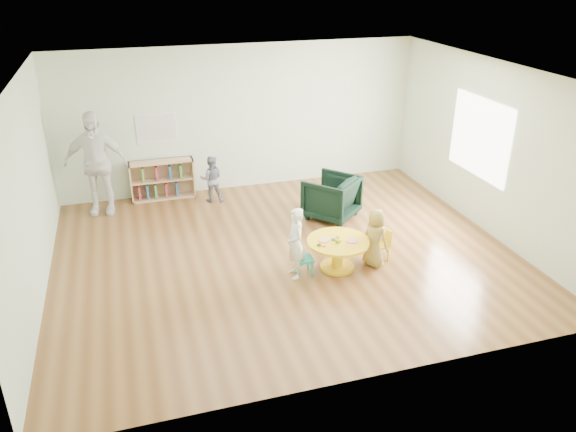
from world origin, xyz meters
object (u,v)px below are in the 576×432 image
Objects in this scene: bookshelf at (162,180)px; toddler at (212,179)px; child_right at (375,238)px; adult_caretaker at (96,163)px; kid_chair_right at (381,243)px; armchair at (331,197)px; child_left at (295,243)px; activity_table at (338,249)px; kid_chair_left at (301,258)px.

toddler is (0.89, -0.44, 0.08)m from bookshelf.
adult_caretaker is (-3.92, 3.20, 0.48)m from child_right.
child_right is at bearing -29.26° from adult_caretaker.
armchair is (-0.19, 1.64, 0.11)m from kid_chair_right.
adult_caretaker reaches higher than child_left.
bookshelf is 1.31m from adult_caretaker.
adult_caretaker reaches higher than kid_chair_right.
activity_table is at bearing 83.48° from kid_chair_right.
adult_caretaker is at bearing -139.76° from child_left.
bookshelf reaches higher than activity_table.
toddler is at bearing 8.89° from child_right.
kid_chair_right is 0.27× the size of adult_caretaker.
armchair is at bearing 72.31° from activity_table.
bookshelf is (-1.67, 3.52, 0.10)m from kid_chair_left.
activity_table is at bearing 60.56° from child_right.
child_left reaches higher than armchair.
child_right is at bearing -51.87° from bookshelf.
toddler reaches higher than kid_chair_right.
activity_table is at bearing 92.63° from child_left.
armchair is at bearing -22.11° from child_right.
toddler reaches higher than kid_chair_left.
activity_table is at bearing -57.38° from bookshelf.
child_right reaches higher than armchair.
kid_chair_left is 0.28m from child_left.
toddler is (-0.77, 3.08, 0.18)m from kid_chair_left.
activity_table is 0.77× the size of bookshelf.
armchair reaches higher than kid_chair_right.
kid_chair_right is 3.64m from toddler.
kid_chair_right is at bearing -48.94° from bookshelf.
kid_chair_left is 0.41× the size of bookshelf.
activity_table is 0.58m from child_right.
kid_chair_right reaches higher than kid_chair_left.
activity_table is 1.87× the size of kid_chair_left.
kid_chair_right is 0.47× the size of child_left.
toddler is at bearing 7.95° from adult_caretaker.
adult_caretaker is (-2.69, 3.17, 0.41)m from child_left.
toddler is at bearing -167.76° from child_left.
adult_caretaker reaches higher than activity_table.
child_right reaches higher than toddler.
kid_chair_right is at bearing -26.70° from adult_caretaker.
bookshelf is at bearing 28.14° from adult_caretaker.
kid_chair_right is at bearing 54.90° from armchair.
activity_table is 0.70m from child_left.
toddler is (-2.09, 2.98, 0.18)m from kid_chair_right.
toddler is (-1.90, 1.34, 0.06)m from armchair.
kid_chair_right is 0.60× the size of armchair.
bookshelf is at bearing 28.27° from kid_chair_right.
child_left is 1.17× the size of child_right.
toddler is at bearing -163.83° from kid_chair_left.
child_left is at bearing 81.82° from kid_chair_right.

